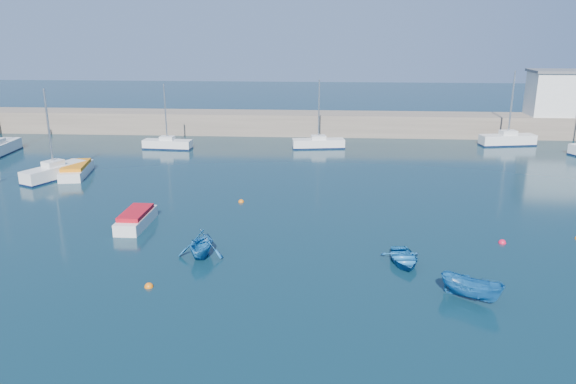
# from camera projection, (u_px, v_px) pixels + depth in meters

# --- Properties ---
(ground) EXTENTS (220.00, 220.00, 0.00)m
(ground) POSITION_uv_depth(u_px,v_px,m) (301.00, 328.00, 25.10)
(ground) COLOR #0B2632
(ground) RESTS_ON ground
(back_wall) EXTENTS (96.00, 4.50, 2.60)m
(back_wall) POSITION_uv_depth(u_px,v_px,m) (317.00, 124.00, 68.67)
(back_wall) COLOR #736658
(back_wall) RESTS_ON ground
(harbor_office) EXTENTS (10.00, 4.00, 5.00)m
(harbor_office) POSITION_uv_depth(u_px,v_px,m) (574.00, 94.00, 65.69)
(harbor_office) COLOR silver
(harbor_office) RESTS_ON back_wall
(sailboat_3) EXTENTS (3.99, 5.94, 7.83)m
(sailboat_3) POSITION_uv_depth(u_px,v_px,m) (54.00, 172.00, 49.02)
(sailboat_3) COLOR silver
(sailboat_3) RESTS_ON ground
(sailboat_5) EXTENTS (5.33, 1.85, 6.99)m
(sailboat_5) POSITION_uv_depth(u_px,v_px,m) (167.00, 144.00, 60.78)
(sailboat_5) COLOR silver
(sailboat_5) RESTS_ON ground
(sailboat_6) EXTENTS (5.77, 2.40, 7.43)m
(sailboat_6) POSITION_uv_depth(u_px,v_px,m) (318.00, 143.00, 61.15)
(sailboat_6) COLOR silver
(sailboat_6) RESTS_ON ground
(sailboat_7) EXTENTS (6.30, 2.80, 8.18)m
(sailboat_7) POSITION_uv_depth(u_px,v_px,m) (507.00, 139.00, 62.55)
(sailboat_7) COLOR silver
(sailboat_7) RESTS_ON ground
(motorboat_1) EXTENTS (1.64, 4.45, 1.08)m
(motorboat_1) POSITION_uv_depth(u_px,v_px,m) (136.00, 219.00, 37.63)
(motorboat_1) COLOR silver
(motorboat_1) RESTS_ON ground
(motorboat_2) EXTENTS (2.81, 5.64, 1.11)m
(motorboat_2) POSITION_uv_depth(u_px,v_px,m) (76.00, 170.00, 50.12)
(motorboat_2) COLOR silver
(motorboat_2) RESTS_ON ground
(dinghy_center) EXTENTS (2.53, 3.33, 0.65)m
(dinghy_center) POSITION_uv_depth(u_px,v_px,m) (404.00, 258.00, 31.74)
(dinghy_center) COLOR #165D9C
(dinghy_center) RESTS_ON ground
(dinghy_left) EXTENTS (2.76, 3.17, 1.62)m
(dinghy_left) POSITION_uv_depth(u_px,v_px,m) (201.00, 244.00, 32.57)
(dinghy_left) COLOR #165D9C
(dinghy_left) RESTS_ON ground
(dinghy_right) EXTENTS (3.29, 2.74, 1.22)m
(dinghy_right) POSITION_uv_depth(u_px,v_px,m) (471.00, 289.00, 27.49)
(dinghy_right) COLOR #165D9C
(dinghy_right) RESTS_ON ground
(buoy_0) EXTENTS (0.47, 0.47, 0.47)m
(buoy_0) POSITION_uv_depth(u_px,v_px,m) (149.00, 287.00, 29.01)
(buoy_0) COLOR orange
(buoy_0) RESTS_ON ground
(buoy_1) EXTENTS (0.48, 0.48, 0.48)m
(buoy_1) POSITION_uv_depth(u_px,v_px,m) (502.00, 243.00, 34.80)
(buoy_1) COLOR red
(buoy_1) RESTS_ON ground
(buoy_3) EXTENTS (0.43, 0.43, 0.43)m
(buoy_3) POSITION_uv_depth(u_px,v_px,m) (241.00, 202.00, 42.78)
(buoy_3) COLOR orange
(buoy_3) RESTS_ON ground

